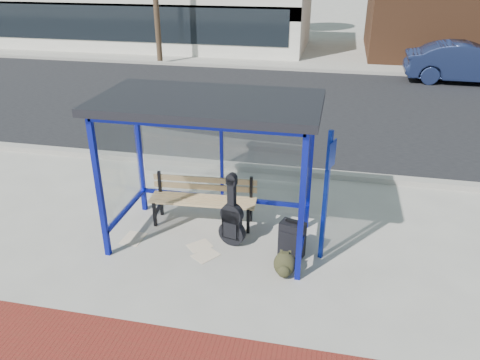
% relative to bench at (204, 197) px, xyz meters
% --- Properties ---
extents(ground, '(120.00, 120.00, 0.00)m').
position_rel_bench_xyz_m(ground, '(0.29, -0.54, -0.49)').
color(ground, '#B2ADA0').
rests_on(ground, ground).
extents(brick_paver_strip, '(60.00, 1.00, 0.01)m').
position_rel_bench_xyz_m(brick_paver_strip, '(0.29, -3.14, -0.49)').
color(brick_paver_strip, maroon).
rests_on(brick_paver_strip, ground).
extents(curb_near, '(60.00, 0.25, 0.12)m').
position_rel_bench_xyz_m(curb_near, '(0.29, 2.36, -0.43)').
color(curb_near, gray).
rests_on(curb_near, ground).
extents(street_asphalt, '(60.00, 10.00, 0.00)m').
position_rel_bench_xyz_m(street_asphalt, '(0.29, 7.46, -0.49)').
color(street_asphalt, black).
rests_on(street_asphalt, ground).
extents(curb_far, '(60.00, 0.25, 0.12)m').
position_rel_bench_xyz_m(curb_far, '(0.29, 12.56, -0.43)').
color(curb_far, gray).
rests_on(curb_far, ground).
extents(far_sidewalk, '(60.00, 4.00, 0.01)m').
position_rel_bench_xyz_m(far_sidewalk, '(0.29, 14.46, -0.49)').
color(far_sidewalk, '#B2ADA0').
rests_on(far_sidewalk, ground).
extents(bus_shelter, '(3.30, 1.80, 2.42)m').
position_rel_bench_xyz_m(bus_shelter, '(0.29, -0.47, 1.58)').
color(bus_shelter, '#0D1695').
rests_on(bus_shelter, ground).
extents(storefront_white, '(18.00, 6.04, 4.00)m').
position_rel_bench_xyz_m(storefront_white, '(-8.71, 17.44, 1.51)').
color(storefront_white, silver).
rests_on(storefront_white, ground).
extents(bench, '(1.87, 0.57, 0.87)m').
position_rel_bench_xyz_m(bench, '(0.00, 0.00, 0.00)').
color(bench, black).
rests_on(bench, ground).
extents(guitar_bag, '(0.45, 0.22, 1.20)m').
position_rel_bench_xyz_m(guitar_bag, '(0.64, -0.60, -0.05)').
color(guitar_bag, black).
rests_on(guitar_bag, ground).
extents(suitcase, '(0.43, 0.34, 0.66)m').
position_rel_bench_xyz_m(suitcase, '(1.64, -0.75, -0.19)').
color(suitcase, black).
rests_on(suitcase, ground).
extents(backpack, '(0.33, 0.30, 0.39)m').
position_rel_bench_xyz_m(backpack, '(1.59, -1.26, -0.31)').
color(backpack, '#292917').
rests_on(backpack, ground).
extents(sign_post, '(0.13, 0.26, 2.11)m').
position_rel_bench_xyz_m(sign_post, '(2.09, -0.67, 0.69)').
color(sign_post, navy).
rests_on(sign_post, ground).
extents(newspaper_a, '(0.35, 0.44, 0.01)m').
position_rel_bench_xyz_m(newspaper_a, '(-1.01, -0.79, -0.49)').
color(newspaper_a, white).
rests_on(newspaper_a, ground).
extents(newspaper_b, '(0.47, 0.49, 0.01)m').
position_rel_bench_xyz_m(newspaper_b, '(0.31, -1.01, -0.49)').
color(newspaper_b, white).
rests_on(newspaper_b, ground).
extents(newspaper_c, '(0.46, 0.46, 0.01)m').
position_rel_bench_xyz_m(newspaper_c, '(0.14, -0.77, -0.49)').
color(newspaper_c, white).
rests_on(newspaper_c, ground).
extents(parked_car, '(4.45, 1.64, 1.45)m').
position_rel_bench_xyz_m(parked_car, '(6.72, 11.84, 0.23)').
color(parked_car, '#192346').
rests_on(parked_car, ground).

